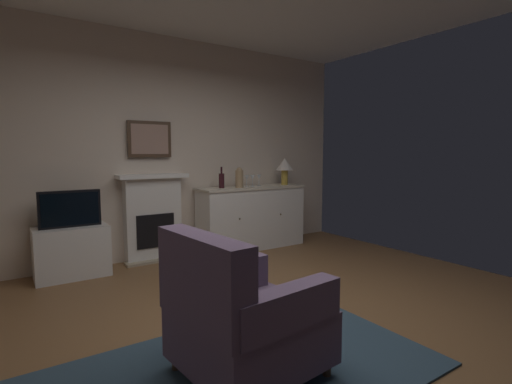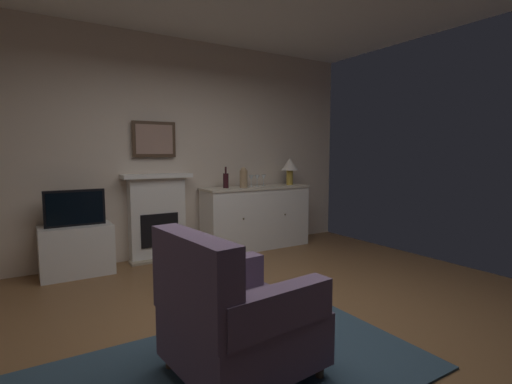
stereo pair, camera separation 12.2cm
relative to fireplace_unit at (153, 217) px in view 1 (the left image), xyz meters
name	(u,v)px [view 1 (the left image)]	position (x,y,z in m)	size (l,w,h in m)	color
ground_plane	(284,331)	(0.23, -2.41, -0.60)	(5.60, 5.13, 0.10)	brown
wall_rear	(165,148)	(0.23, 0.13, 0.88)	(5.60, 0.06, 2.85)	beige
area_rug	(233,376)	(-0.47, -2.79, -0.54)	(2.58, 1.43, 0.02)	#2D4251
fireplace_unit	(153,217)	(0.00, 0.00, 0.00)	(0.87, 0.30, 1.10)	white
framed_picture	(150,139)	(0.00, 0.05, 0.99)	(0.55, 0.04, 0.45)	#473323
sideboard_cabinet	(252,217)	(1.38, -0.18, -0.10)	(1.60, 0.49, 0.89)	white
table_lamp	(285,166)	(1.98, -0.18, 0.62)	(0.26, 0.26, 0.40)	#B79338
wine_bottle	(222,180)	(0.91, -0.15, 0.45)	(0.08, 0.08, 0.29)	#331419
wine_glass_left	(247,178)	(1.30, -0.17, 0.46)	(0.07, 0.07, 0.16)	silver
wine_glass_center	(253,178)	(1.41, -0.15, 0.46)	(0.07, 0.07, 0.16)	silver
wine_glass_right	(259,178)	(1.52, -0.16, 0.46)	(0.07, 0.07, 0.16)	silver
vase_decorative	(239,178)	(1.15, -0.23, 0.48)	(0.11, 0.11, 0.28)	#9E7F5B
tv_cabinet	(72,252)	(-0.97, -0.16, -0.27)	(0.75, 0.42, 0.56)	white
tv_set	(70,209)	(-0.98, -0.19, 0.21)	(0.62, 0.07, 0.40)	black
armchair	(242,318)	(-0.43, -2.83, -0.17)	(0.88, 0.84, 0.92)	#604C66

